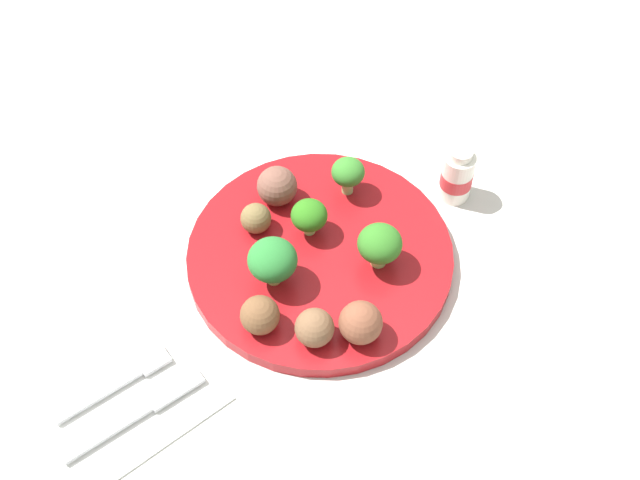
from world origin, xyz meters
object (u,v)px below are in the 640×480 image
meatball_near_rim (315,328)px  meatball_far_rim (260,315)px  meatball_center (256,218)px  fork (121,383)px  meatball_mid_left (277,186)px  broccoli_floret_mid_right (348,173)px  yogurt_bottle (457,175)px  napkin (124,404)px  broccoli_floret_front_left (309,216)px  knife (140,411)px  meatball_mid_right (361,323)px  broccoli_floret_near_rim (272,260)px  broccoli_floret_back_right (380,244)px  plate (320,256)px

meatball_near_rim → meatball_far_rim: bearing=127.5°
meatball_center → fork: bearing=-161.4°
meatball_far_rim → meatball_mid_left: bearing=48.4°
broccoli_floret_mid_right → meatball_center: (-0.11, 0.02, -0.01)m
yogurt_bottle → meatball_mid_left: bearing=148.4°
napkin → broccoli_floret_mid_right: bearing=12.0°
broccoli_floret_front_left → meatball_near_rim: size_ratio=1.11×
broccoli_floret_mid_right → meatball_near_rim: bearing=-138.2°
broccoli_floret_mid_right → knife: (-0.32, -0.09, -0.04)m
meatball_mid_right → fork: (-0.21, 0.10, -0.03)m
broccoli_floret_mid_right → broccoli_floret_front_left: bearing=-163.9°
meatball_mid_right → yogurt_bottle: bearing=22.3°
broccoli_floret_near_rim → meatball_far_rim: (-0.04, -0.04, -0.01)m
meatball_mid_left → knife: (-0.25, -0.12, -0.03)m
broccoli_floret_front_left → fork: 0.25m
broccoli_floret_near_rim → meatball_far_rim: bearing=-138.9°
broccoli_floret_near_rim → napkin: 0.20m
broccoli_floret_back_right → broccoli_floret_near_rim: broccoli_floret_near_rim is taller
broccoli_floret_back_right → yogurt_bottle: size_ratio=0.71×
broccoli_floret_mid_right → fork: (-0.32, -0.05, -0.04)m
broccoli_floret_mid_right → broccoli_floret_back_right: size_ratio=0.90×
broccoli_floret_back_right → yogurt_bottle: bearing=12.1°
meatball_far_rim → knife: (-0.14, -0.00, -0.03)m
meatball_near_rim → meatball_mid_left: size_ratio=0.88×
meatball_far_rim → yogurt_bottle: (0.28, 0.02, -0.00)m
broccoli_floret_mid_right → knife: 0.33m
broccoli_floret_front_left → fork: (-0.25, -0.03, -0.03)m
meatball_center → meatball_near_rim: bearing=-102.9°
plate → fork: bearing=-179.2°
meatball_mid_right → knife: bearing=163.1°
meatball_center → yogurt_bottle: bearing=-22.0°
napkin → meatball_far_rim: bearing=-6.0°
yogurt_bottle → napkin: bearing=-179.7°
broccoli_floret_back_right → meatball_near_rim: 0.11m
plate → meatball_far_rim: (-0.10, -0.04, 0.03)m
fork → yogurt_bottle: (0.42, -0.02, 0.02)m
broccoli_floret_back_right → meatball_mid_left: (-0.03, 0.13, -0.01)m
meatball_near_rim → knife: bearing=166.8°
broccoli_floret_mid_right → meatball_center: size_ratio=1.40×
broccoli_floret_back_right → broccoli_floret_mid_right: bearing=69.5°
meatball_far_rim → napkin: (-0.15, 0.02, -0.03)m
meatball_mid_right → yogurt_bottle: size_ratio=0.60×
broccoli_floret_front_left → broccoli_floret_back_right: 0.08m
yogurt_bottle → plate: bearing=173.9°
broccoli_floret_front_left → meatball_far_rim: bearing=-149.2°
meatball_near_rim → meatball_mid_left: 0.18m
napkin → knife: knife is taller
meatball_far_rim → plate: bearing=19.9°
meatball_mid_left → napkin: size_ratio=0.26×
plate → yogurt_bottle: 0.18m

